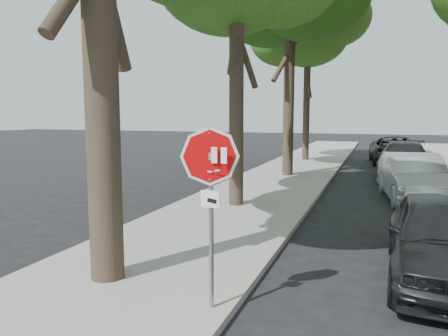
% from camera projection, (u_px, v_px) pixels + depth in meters
% --- Properties ---
extents(ground, '(120.00, 120.00, 0.00)m').
position_uv_depth(ground, '(258.00, 323.00, 6.10)').
color(ground, black).
rests_on(ground, ground).
extents(sidewalk_left, '(4.00, 55.00, 0.12)m').
position_uv_depth(sidewalk_left, '(275.00, 182.00, 18.14)').
color(sidewalk_left, gray).
rests_on(sidewalk_left, ground).
extents(curb_left, '(0.12, 55.00, 0.13)m').
position_uv_depth(curb_left, '(326.00, 185.00, 17.46)').
color(curb_left, '#9E9384').
rests_on(curb_left, ground).
extents(curb_right, '(0.12, 55.00, 0.13)m').
position_uv_depth(curb_right, '(448.00, 191.00, 16.00)').
color(curb_right, '#9E9384').
rests_on(curb_right, ground).
extents(stop_sign, '(0.76, 0.34, 2.61)m').
position_uv_depth(stop_sign, '(211.00, 183.00, 6.06)').
color(stop_sign, gray).
rests_on(stop_sign, sidewalk_left).
extents(tree_far, '(5.29, 4.91, 9.33)m').
position_uv_depth(tree_far, '(308.00, 40.00, 25.84)').
color(tree_far, black).
rests_on(tree_far, sidewalk_left).
extents(car_a, '(1.89, 4.45, 1.50)m').
position_uv_depth(car_a, '(443.00, 238.00, 7.58)').
color(car_a, black).
rests_on(car_a, ground).
extents(car_b, '(2.27, 4.96, 1.58)m').
position_uv_depth(car_b, '(413.00, 178.00, 14.50)').
color(car_b, '#AEB1B7').
rests_on(car_b, ground).
extents(car_c, '(2.44, 5.68, 1.63)m').
position_uv_depth(car_c, '(404.00, 160.00, 19.64)').
color(car_c, '#414246').
rests_on(car_c, ground).
extents(car_d, '(3.00, 5.85, 1.58)m').
position_uv_depth(car_d, '(395.00, 150.00, 25.27)').
color(car_d, black).
rests_on(car_d, ground).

